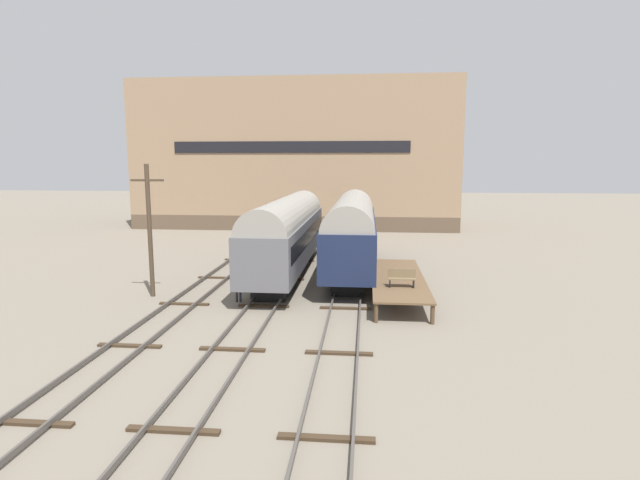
{
  "coord_description": "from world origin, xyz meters",
  "views": [
    {
      "loc": [
        5.16,
        -27.17,
        7.23
      ],
      "look_at": [
        2.09,
        5.36,
        2.2
      ],
      "focal_mm": 28.0,
      "sensor_mm": 36.0,
      "label": 1
    }
  ],
  "objects_px": {
    "bench": "(402,277)",
    "utility_pole": "(150,228)",
    "train_car_grey": "(287,231)",
    "train_car_navy": "(352,229)",
    "person_worker": "(238,281)"
  },
  "relations": [
    {
      "from": "train_car_navy",
      "to": "person_worker",
      "type": "xyz_separation_m",
      "value": [
        -5.69,
        -8.16,
        -1.77
      ]
    },
    {
      "from": "bench",
      "to": "person_worker",
      "type": "bearing_deg",
      "value": -179.53
    },
    {
      "from": "bench",
      "to": "utility_pole",
      "type": "height_order",
      "value": "utility_pole"
    },
    {
      "from": "train_car_navy",
      "to": "utility_pole",
      "type": "height_order",
      "value": "utility_pole"
    },
    {
      "from": "person_worker",
      "to": "utility_pole",
      "type": "xyz_separation_m",
      "value": [
        -4.98,
        0.68,
        2.64
      ]
    },
    {
      "from": "train_car_navy",
      "to": "train_car_grey",
      "type": "relative_size",
      "value": 0.96
    },
    {
      "from": "train_car_grey",
      "to": "bench",
      "type": "xyz_separation_m",
      "value": [
        6.97,
        -6.87,
        -1.39
      ]
    },
    {
      "from": "utility_pole",
      "to": "train_car_navy",
      "type": "bearing_deg",
      "value": 35.01
    },
    {
      "from": "bench",
      "to": "utility_pole",
      "type": "bearing_deg",
      "value": 177.4
    },
    {
      "from": "train_car_grey",
      "to": "utility_pole",
      "type": "height_order",
      "value": "utility_pole"
    },
    {
      "from": "train_car_navy",
      "to": "utility_pole",
      "type": "bearing_deg",
      "value": -144.99
    },
    {
      "from": "train_car_navy",
      "to": "train_car_grey",
      "type": "distance_m",
      "value": 4.35
    },
    {
      "from": "train_car_grey",
      "to": "train_car_navy",
      "type": "bearing_deg",
      "value": 16.21
    },
    {
      "from": "bench",
      "to": "person_worker",
      "type": "xyz_separation_m",
      "value": [
        -8.49,
        -0.07,
        -0.37
      ]
    },
    {
      "from": "bench",
      "to": "utility_pole",
      "type": "xyz_separation_m",
      "value": [
        -13.47,
        0.61,
        2.28
      ]
    }
  ]
}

